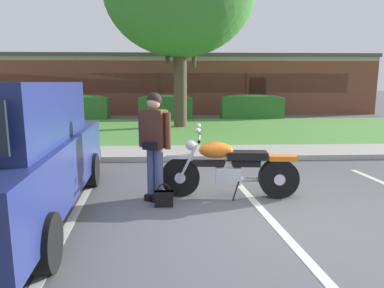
{
  "coord_description": "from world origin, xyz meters",
  "views": [
    {
      "loc": [
        -1.06,
        -4.71,
        1.86
      ],
      "look_at": [
        -0.81,
        0.96,
        0.85
      ],
      "focal_mm": 32.63,
      "sensor_mm": 36.0,
      "label": 1
    }
  ],
  "objects_px": {
    "parked_suv_adjacent": "(0,152)",
    "rider_person": "(154,139)",
    "motorcycle": "(235,168)",
    "hedge_left": "(78,107)",
    "handbag": "(164,197)",
    "hedge_center_right": "(252,106)",
    "hedge_center_left": "(166,106)",
    "brick_building": "(176,84)"
  },
  "relations": [
    {
      "from": "parked_suv_adjacent",
      "to": "rider_person",
      "type": "bearing_deg",
      "value": 21.41
    },
    {
      "from": "motorcycle",
      "to": "hedge_left",
      "type": "bearing_deg",
      "value": 115.73
    },
    {
      "from": "handbag",
      "to": "hedge_center_right",
      "type": "bearing_deg",
      "value": 72.19
    },
    {
      "from": "motorcycle",
      "to": "rider_person",
      "type": "bearing_deg",
      "value": -175.73
    },
    {
      "from": "hedge_center_left",
      "to": "brick_building",
      "type": "distance_m",
      "value": 6.39
    },
    {
      "from": "hedge_center_left",
      "to": "motorcycle",
      "type": "bearing_deg",
      "value": -83.05
    },
    {
      "from": "rider_person",
      "to": "hedge_center_right",
      "type": "bearing_deg",
      "value": 71.15
    },
    {
      "from": "hedge_center_right",
      "to": "brick_building",
      "type": "height_order",
      "value": "brick_building"
    },
    {
      "from": "hedge_center_left",
      "to": "parked_suv_adjacent",
      "type": "bearing_deg",
      "value": -97.79
    },
    {
      "from": "motorcycle",
      "to": "parked_suv_adjacent",
      "type": "bearing_deg",
      "value": -165.07
    },
    {
      "from": "hedge_left",
      "to": "hedge_center_left",
      "type": "bearing_deg",
      "value": -0.0
    },
    {
      "from": "parked_suv_adjacent",
      "to": "hedge_center_left",
      "type": "relative_size",
      "value": 1.87
    },
    {
      "from": "rider_person",
      "to": "parked_suv_adjacent",
      "type": "xyz_separation_m",
      "value": [
        -1.97,
        -0.77,
        -0.04
      ]
    },
    {
      "from": "parked_suv_adjacent",
      "to": "brick_building",
      "type": "relative_size",
      "value": 0.21
    },
    {
      "from": "handbag",
      "to": "hedge_center_right",
      "type": "xyz_separation_m",
      "value": [
        4.03,
        12.54,
        0.51
      ]
    },
    {
      "from": "motorcycle",
      "to": "brick_building",
      "type": "distance_m",
      "value": 18.48
    },
    {
      "from": "rider_person",
      "to": "hedge_center_left",
      "type": "xyz_separation_m",
      "value": [
        -0.19,
        12.23,
        -0.34
      ]
    },
    {
      "from": "hedge_center_right",
      "to": "hedge_left",
      "type": "bearing_deg",
      "value": 180.0
    },
    {
      "from": "hedge_left",
      "to": "hedge_center_right",
      "type": "relative_size",
      "value": 0.97
    },
    {
      "from": "motorcycle",
      "to": "handbag",
      "type": "height_order",
      "value": "motorcycle"
    },
    {
      "from": "hedge_center_left",
      "to": "brick_building",
      "type": "bearing_deg",
      "value": 85.3
    },
    {
      "from": "motorcycle",
      "to": "brick_building",
      "type": "xyz_separation_m",
      "value": [
        -0.96,
        18.41,
        1.26
      ]
    },
    {
      "from": "hedge_left",
      "to": "hedge_center_left",
      "type": "relative_size",
      "value": 1.14
    },
    {
      "from": "parked_suv_adjacent",
      "to": "hedge_left",
      "type": "bearing_deg",
      "value": 101.26
    },
    {
      "from": "handbag",
      "to": "hedge_center_right",
      "type": "relative_size",
      "value": 0.12
    },
    {
      "from": "rider_person",
      "to": "parked_suv_adjacent",
      "type": "relative_size",
      "value": 0.34
    },
    {
      "from": "rider_person",
      "to": "hedge_center_right",
      "type": "relative_size",
      "value": 0.55
    },
    {
      "from": "parked_suv_adjacent",
      "to": "hedge_center_left",
      "type": "bearing_deg",
      "value": 82.21
    },
    {
      "from": "parked_suv_adjacent",
      "to": "hedge_center_right",
      "type": "distance_m",
      "value": 14.39
    },
    {
      "from": "hedge_left",
      "to": "brick_building",
      "type": "distance_m",
      "value": 8.03
    },
    {
      "from": "rider_person",
      "to": "handbag",
      "type": "height_order",
      "value": "rider_person"
    },
    {
      "from": "brick_building",
      "to": "rider_person",
      "type": "bearing_deg",
      "value": -91.0
    },
    {
      "from": "rider_person",
      "to": "parked_suv_adjacent",
      "type": "bearing_deg",
      "value": -158.59
    },
    {
      "from": "motorcycle",
      "to": "brick_building",
      "type": "bearing_deg",
      "value": 92.99
    },
    {
      "from": "hedge_left",
      "to": "hedge_center_right",
      "type": "xyz_separation_m",
      "value": [
        8.74,
        -0.0,
        -0.0
      ]
    },
    {
      "from": "motorcycle",
      "to": "hedge_center_left",
      "type": "xyz_separation_m",
      "value": [
        -1.48,
        12.14,
        0.17
      ]
    },
    {
      "from": "hedge_center_right",
      "to": "brick_building",
      "type": "relative_size",
      "value": 0.13
    },
    {
      "from": "rider_person",
      "to": "brick_building",
      "type": "relative_size",
      "value": 0.07
    },
    {
      "from": "motorcycle",
      "to": "handbag",
      "type": "relative_size",
      "value": 6.23
    },
    {
      "from": "handbag",
      "to": "brick_building",
      "type": "height_order",
      "value": "brick_building"
    },
    {
      "from": "motorcycle",
      "to": "brick_building",
      "type": "relative_size",
      "value": 0.1
    },
    {
      "from": "motorcycle",
      "to": "brick_building",
      "type": "height_order",
      "value": "brick_building"
    }
  ]
}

